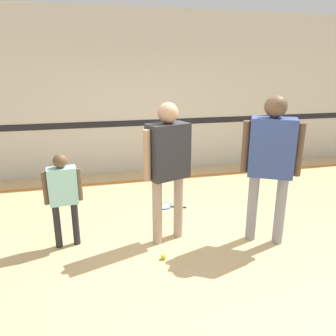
{
  "coord_description": "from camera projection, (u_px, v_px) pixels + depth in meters",
  "views": [
    {
      "loc": [
        -0.98,
        -3.56,
        2.13
      ],
      "look_at": [
        -0.08,
        0.1,
        0.96
      ],
      "focal_mm": 35.0,
      "sensor_mm": 36.0,
      "label": 1
    }
  ],
  "objects": [
    {
      "name": "tennis_ball_near_instructor",
      "position": [
        164.0,
        257.0,
        3.77
      ],
      "size": [
        0.07,
        0.07,
        0.07
      ],
      "primitive_type": "sphere",
      "color": "#CCE038",
      "rests_on": "ground_plane"
    },
    {
      "name": "ground_plane",
      "position": [
        176.0,
        242.0,
        4.16
      ],
      "size": [
        16.0,
        16.0,
        0.0
      ],
      "primitive_type": "plane",
      "color": "tan"
    },
    {
      "name": "tennis_ball_by_spare_racket",
      "position": [
        161.0,
        203.0,
        5.25
      ],
      "size": [
        0.07,
        0.07,
        0.07
      ],
      "primitive_type": "sphere",
      "color": "#CCE038",
      "rests_on": "ground_plane"
    },
    {
      "name": "person_instructor",
      "position": [
        168.0,
        158.0,
        3.91
      ],
      "size": [
        0.63,
        0.42,
        1.74
      ],
      "rotation": [
        0.0,
        0.0,
        0.34
      ],
      "color": "tan",
      "rests_on": "ground_plane"
    },
    {
      "name": "floor_stripe",
      "position": [
        144.0,
        180.0,
        6.41
      ],
      "size": [
        14.4,
        0.1,
        0.01
      ],
      "color": "orange",
      "rests_on": "ground_plane"
    },
    {
      "name": "person_student_left",
      "position": [
        63.0,
        191.0,
        3.87
      ],
      "size": [
        0.44,
        0.22,
        1.17
      ],
      "rotation": [
        0.0,
        0.0,
        0.11
      ],
      "color": "#232328",
      "rests_on": "ground_plane"
    },
    {
      "name": "person_student_right",
      "position": [
        271.0,
        155.0,
        3.86
      ],
      "size": [
        0.61,
        0.5,
        1.82
      ],
      "rotation": [
        0.0,
        0.0,
        2.63
      ],
      "color": "gray",
      "rests_on": "ground_plane"
    },
    {
      "name": "racket_spare_on_floor",
      "position": [
        165.0,
        206.0,
        5.2
      ],
      "size": [
        0.52,
        0.35,
        0.03
      ],
      "rotation": [
        0.0,
        0.0,
        5.86
      ],
      "color": "blue",
      "rests_on": "ground_plane"
    },
    {
      "name": "wall_back",
      "position": [
        136.0,
        94.0,
        6.56
      ],
      "size": [
        16.0,
        0.07,
        3.2
      ],
      "color": "beige",
      "rests_on": "ground_plane"
    }
  ]
}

